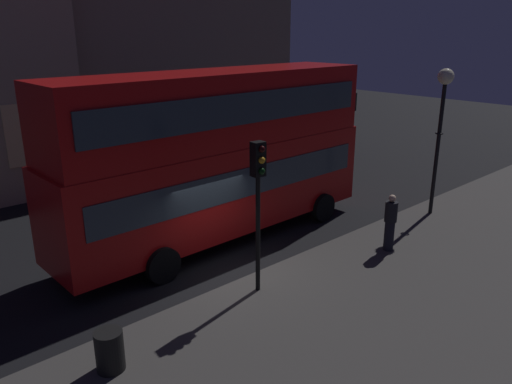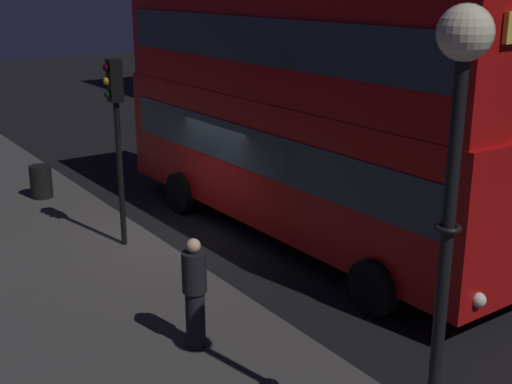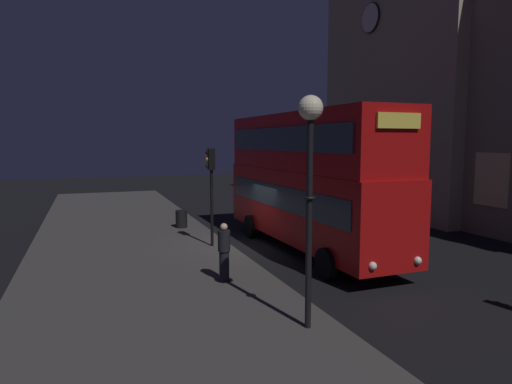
{
  "view_description": "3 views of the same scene",
  "coord_description": "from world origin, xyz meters",
  "px_view_note": "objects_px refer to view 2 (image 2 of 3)",
  "views": [
    {
      "loc": [
        -7.94,
        -9.89,
        6.59
      ],
      "look_at": [
        1.08,
        0.12,
        2.19
      ],
      "focal_mm": 34.84,
      "sensor_mm": 36.0,
      "label": 1
    },
    {
      "loc": [
        12.77,
        -6.73,
        5.54
      ],
      "look_at": [
        1.56,
        0.94,
        1.34
      ],
      "focal_mm": 47.7,
      "sensor_mm": 36.0,
      "label": 2
    },
    {
      "loc": [
        17.31,
        -5.95,
        4.36
      ],
      "look_at": [
        0.16,
        0.46,
        2.29
      ],
      "focal_mm": 31.61,
      "sensor_mm": 36.0,
      "label": 3
    }
  ],
  "objects_px": {
    "street_lamp": "(456,131)",
    "pedestrian": "(195,292)",
    "litter_bin": "(41,182)",
    "traffic_light_near_kerb": "(116,114)",
    "double_decker_bus": "(297,105)"
  },
  "relations": [
    {
      "from": "street_lamp",
      "to": "pedestrian",
      "type": "relative_size",
      "value": 2.93
    },
    {
      "from": "street_lamp",
      "to": "litter_bin",
      "type": "distance_m",
      "value": 13.45
    },
    {
      "from": "traffic_light_near_kerb",
      "to": "litter_bin",
      "type": "xyz_separation_m",
      "value": [
        -4.34,
        -0.39,
        -2.41
      ]
    },
    {
      "from": "street_lamp",
      "to": "pedestrian",
      "type": "xyz_separation_m",
      "value": [
        -3.96,
        -0.81,
        -3.09
      ]
    },
    {
      "from": "double_decker_bus",
      "to": "street_lamp",
      "type": "xyz_separation_m",
      "value": [
        7.11,
        -3.55,
        1.1
      ]
    },
    {
      "from": "double_decker_bus",
      "to": "litter_bin",
      "type": "height_order",
      "value": "double_decker_bus"
    },
    {
      "from": "litter_bin",
      "to": "pedestrian",
      "type": "bearing_deg",
      "value": -2.92
    },
    {
      "from": "traffic_light_near_kerb",
      "to": "street_lamp",
      "type": "bearing_deg",
      "value": 5.17
    },
    {
      "from": "double_decker_bus",
      "to": "pedestrian",
      "type": "distance_m",
      "value": 5.73
    },
    {
      "from": "traffic_light_near_kerb",
      "to": "litter_bin",
      "type": "distance_m",
      "value": 4.98
    },
    {
      "from": "double_decker_bus",
      "to": "traffic_light_near_kerb",
      "type": "relative_size",
      "value": 2.83
    },
    {
      "from": "double_decker_bus",
      "to": "litter_bin",
      "type": "bearing_deg",
      "value": -147.23
    },
    {
      "from": "double_decker_bus",
      "to": "traffic_light_near_kerb",
      "type": "height_order",
      "value": "double_decker_bus"
    },
    {
      "from": "pedestrian",
      "to": "traffic_light_near_kerb",
      "type": "bearing_deg",
      "value": -83.16
    },
    {
      "from": "double_decker_bus",
      "to": "street_lamp",
      "type": "relative_size",
      "value": 2.13
    }
  ]
}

